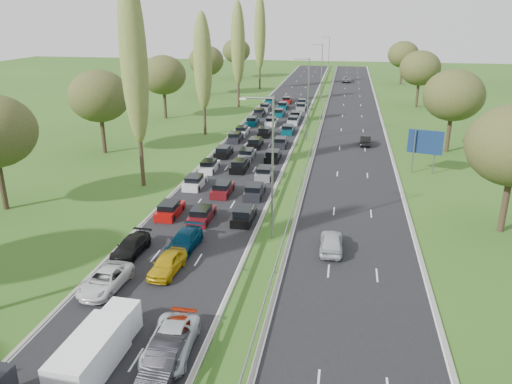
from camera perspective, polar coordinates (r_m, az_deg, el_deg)
The scene contains 22 objects.
ground at distance 77.46m, azimuth 5.92°, elevation 6.26°, with size 260.00×260.00×0.00m, color #2D541A.
near_carriageway at distance 80.64m, azimuth 1.25°, elevation 6.90°, with size 10.50×215.00×0.04m, color black.
far_carriageway at distance 79.70m, azimuth 10.94°, elevation 6.39°, with size 10.50×215.00×0.04m, color black.
central_reservation at distance 79.77m, azimuth 6.08°, elevation 7.05°, with size 2.36×215.00×0.32m.
lamp_columns at distance 74.32m, azimuth 5.95°, elevation 10.40°, with size 0.18×140.18×12.00m.
poplar_row at distance 67.10m, azimuth -8.79°, elevation 14.78°, with size 2.80×127.80×22.44m.
woodland_left at distance 66.86m, azimuth -18.81°, elevation 9.88°, with size 8.00×166.00×11.10m.
woodland_right at distance 64.19m, azimuth 22.98°, elevation 9.00°, with size 8.00×153.00×11.10m.
traffic_queue_fill at distance 75.73m, azimuth 0.65°, elevation 6.39°, with size 9.09×68.45×0.80m.
near_car_2 at distance 36.30m, azimuth -16.84°, elevation -9.60°, with size 2.27×4.93×1.37m, color silver.
near_car_3 at distance 40.70m, azimuth -14.10°, elevation -6.04°, with size 1.86×4.56×1.32m, color black.
near_car_7 at distance 40.71m, azimuth -8.20°, elevation -5.54°, with size 1.98×4.86×1.41m, color #042E49.
near_car_8 at distance 37.36m, azimuth -10.10°, elevation -8.04°, with size 1.74×4.33×1.47m, color #BF990C.
near_car_9 at distance 28.08m, azimuth -10.51°, elevation -18.38°, with size 1.65×4.73×1.56m, color black.
near_car_10 at distance 29.32m, azimuth -9.78°, elevation -16.58°, with size 2.45×5.30×1.47m, color silver.
near_car_11 at distance 29.68m, azimuth -9.51°, elevation -16.24°, with size 1.85×4.54×1.32m, color #A3240A.
far_car_0 at distance 40.44m, azimuth 8.61°, elevation -5.64°, with size 1.82×4.52×1.54m, color #AFB4B9.
far_car_1 at distance 73.85m, azimuth 12.39°, elevation 5.79°, with size 1.45×4.16×1.37m, color black.
far_car_2 at distance 142.75m, azimuth 10.27°, elevation 12.57°, with size 2.49×5.41×1.50m, color slate.
white_van_front at distance 28.91m, azimuth -18.24°, elevation -17.14°, with size 2.11×5.38×2.16m.
white_van_rear at distance 30.57m, azimuth -16.16°, elevation -15.01°, with size 1.81×4.61×1.85m.
direction_sign at distance 61.71m, azimuth 18.77°, elevation 5.21°, with size 3.88×1.17×5.20m.
Camera 1 is at (10.05, 4.87, 18.01)m, focal length 35.00 mm.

